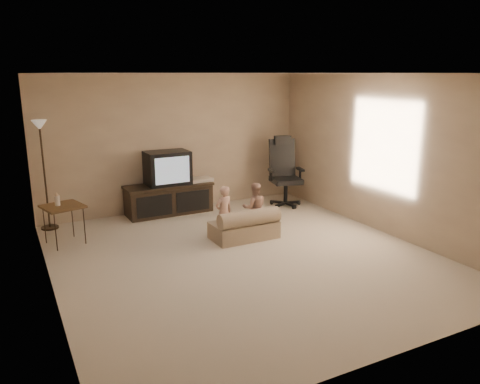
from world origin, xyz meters
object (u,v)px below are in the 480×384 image
object	(u,v)px
child_sofa	(245,227)
toddler_right	(254,208)
side_table	(62,207)
office_chair	(284,181)
floor_lamp	(42,151)
toddler_left	(224,213)
tv_stand	(169,188)

from	to	relation	value
child_sofa	toddler_right	size ratio (longest dim) A/B	1.24
side_table	toddler_right	distance (m)	2.93
office_chair	side_table	bearing A→B (deg)	-162.28
floor_lamp	toddler_left	xyz separation A→B (m)	(2.36, -1.77, -0.88)
child_sofa	toddler_right	xyz separation A→B (m)	(0.29, 0.23, 0.21)
tv_stand	floor_lamp	distance (m)	2.22
office_chair	floor_lamp	size ratio (longest dim) A/B	0.75
child_sofa	toddler_right	distance (m)	0.42
side_table	toddler_left	distance (m)	2.41
side_table	toddler_right	size ratio (longest dim) A/B	0.99
side_table	floor_lamp	xyz separation A→B (m)	(-0.13, 0.87, 0.73)
tv_stand	toddler_left	distance (m)	1.74
side_table	toddler_left	size ratio (longest dim) A/B	0.96
toddler_left	child_sofa	bearing A→B (deg)	139.42
child_sofa	toddler_left	world-z (taller)	toddler_left
floor_lamp	toddler_right	world-z (taller)	floor_lamp
office_chair	child_sofa	xyz separation A→B (m)	(-1.59, -1.39, -0.28)
floor_lamp	child_sofa	xyz separation A→B (m)	(2.65, -1.93, -1.11)
floor_lamp	child_sofa	bearing A→B (deg)	-36.08
toddler_left	toddler_right	world-z (taller)	toddler_left
side_table	floor_lamp	size ratio (longest dim) A/B	0.45
floor_lamp	child_sofa	size ratio (longest dim) A/B	1.76
tv_stand	floor_lamp	world-z (taller)	floor_lamp
tv_stand	office_chair	size ratio (longest dim) A/B	1.21
tv_stand	side_table	xyz separation A→B (m)	(-1.92, -0.81, 0.10)
tv_stand	child_sofa	xyz separation A→B (m)	(0.59, -1.87, -0.28)
side_table	toddler_right	bearing A→B (deg)	-16.59
tv_stand	child_sofa	distance (m)	1.98
office_chair	floor_lamp	bearing A→B (deg)	-174.08
tv_stand	toddler_right	size ratio (longest dim) A/B	1.98
floor_lamp	toddler_left	world-z (taller)	floor_lamp
child_sofa	tv_stand	bearing A→B (deg)	107.07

